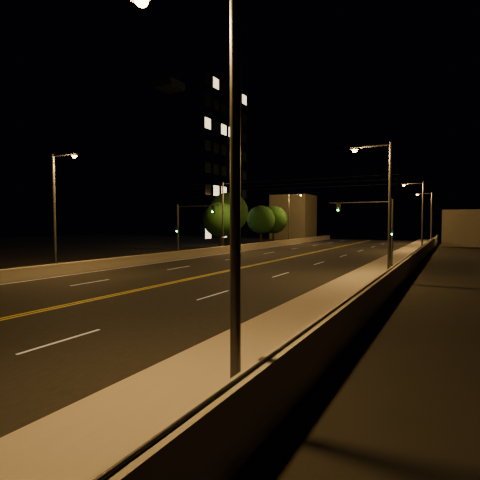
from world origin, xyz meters
The scene contains 24 objects.
road centered at (0.00, 20.00, 0.01)m, with size 18.00×120.00×0.02m, color black.
sidewalk centered at (10.80, 20.00, 0.15)m, with size 3.60×120.00×0.30m, color gray.
curb centered at (8.93, 20.00, 0.07)m, with size 0.14×120.00×0.15m, color gray.
parapet_wall centered at (12.45, 20.00, 0.80)m, with size 0.30×120.00×1.00m, color gray.
jersey_barrier centered at (-9.15, 20.00, 0.42)m, with size 0.45×120.00×0.84m, color gray.
distant_building_right centered at (16.50, 66.97, 2.82)m, with size 6.00×10.00×5.64m, color slate.
distant_building_left centered at (-16.00, 76.16, 4.79)m, with size 8.00×8.00×9.57m, color slate.
parapet_rail centered at (12.45, 20.00, 1.33)m, with size 0.06×0.06×120.00m, color black.
lane_markings centered at (0.00, 19.93, 0.02)m, with size 17.32×116.00×0.00m.
streetlight_0 centered at (11.51, -0.36, 5.03)m, with size 2.55×0.28×8.65m.
streetlight_1 centered at (11.51, 19.25, 5.03)m, with size 2.55×0.28×8.65m.
streetlight_2 centered at (11.51, 46.84, 5.03)m, with size 2.55×0.28×8.65m.
streetlight_3 centered at (11.51, 66.43, 5.03)m, with size 2.55×0.28×8.65m.
streetlight_4 centered at (-9.91, 12.32, 5.03)m, with size 2.55×0.28×8.65m.
streetlight_5 centered at (-9.91, 36.12, 5.03)m, with size 2.55×0.28×8.65m.
streetlight_6 centered at (-9.91, 58.44, 5.03)m, with size 2.55×0.28×8.65m.
traffic_signal_right centered at (9.94, 26.42, 3.56)m, with size 5.11×0.31×5.56m.
traffic_signal_left centered at (-8.74, 26.42, 3.56)m, with size 5.11×0.31×5.56m.
overhead_wires centered at (0.00, 29.50, 7.40)m, with size 22.00×0.03×0.83m.
building_tower centered at (-30.31, 51.30, 13.81)m, with size 24.00×15.00×28.75m.
tree_0 centered at (-12.78, 39.82, 4.07)m, with size 4.77×4.77×6.46m.
tree_1 centered at (-15.41, 46.53, 5.23)m, with size 6.12×6.12×8.29m.
tree_2 centered at (-14.04, 55.34, 4.14)m, with size 4.85×4.85×6.57m.
tree_3 centered at (-12.97, 58.21, 4.20)m, with size 4.92×4.92×6.66m.
Camera 1 is at (15.38, -6.83, 3.78)m, focal length 30.00 mm.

